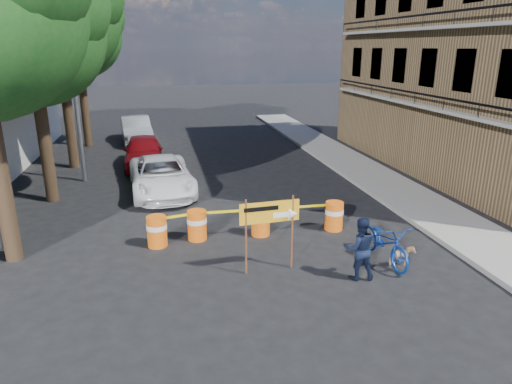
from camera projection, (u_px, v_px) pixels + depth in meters
name	position (u px, v px, depth m)	size (l,w,h in m)	color
ground	(277.00, 268.00, 11.79)	(120.00, 120.00, 0.00)	black
sidewalk_east	(387.00, 185.00, 18.59)	(2.40, 40.00, 0.15)	gray
apartment_building	(500.00, 34.00, 19.80)	(8.00, 16.00, 12.00)	olive
tree_mid_a	(31.00, 30.00, 15.15)	(5.25, 5.00, 8.68)	#332316
tree_mid_b	(58.00, 16.00, 19.59)	(5.67, 5.40, 9.62)	#332316
tree_far	(77.00, 32.00, 24.40)	(5.04, 4.80, 8.84)	#332316
streetlamp	(74.00, 75.00, 18.13)	(1.25, 0.18, 8.00)	gray
barrel_far_left	(157.00, 231.00, 12.96)	(0.58, 0.58, 0.90)	#ED500D
barrel_mid_left	(197.00, 224.00, 13.41)	(0.58, 0.58, 0.90)	#ED500D
barrel_mid_right	(261.00, 220.00, 13.74)	(0.58, 0.58, 0.90)	#ED500D
barrel_far_right	(334.00, 215.00, 14.14)	(0.58, 0.58, 0.90)	#ED500D
detour_sign	(278.00, 217.00, 11.28)	(1.53, 0.30, 1.98)	#592D19
pedestrian	(360.00, 248.00, 11.05)	(0.77, 0.60, 1.59)	black
bicycle	(386.00, 223.00, 11.85)	(0.75, 1.14, 2.16)	#1441A7
dog	(402.00, 257.00, 11.81)	(0.30, 0.65, 0.55)	tan
suv_white	(161.00, 176.00, 17.67)	(2.28, 4.94, 1.37)	white
sedan_red	(144.00, 151.00, 21.54)	(1.75, 4.35, 1.48)	maroon
sedan_silver	(136.00, 129.00, 27.17)	(1.59, 4.57, 1.51)	silver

